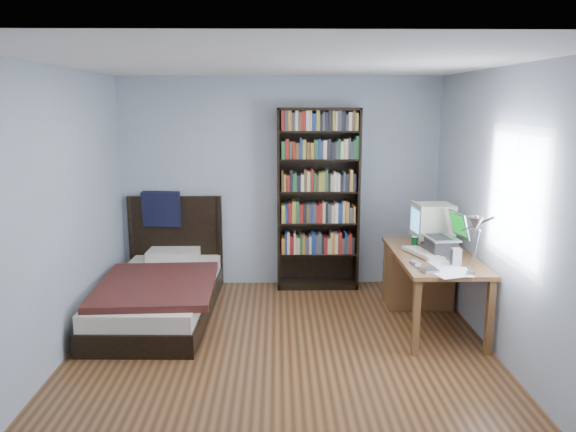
% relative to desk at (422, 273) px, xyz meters
% --- Properties ---
extents(room, '(4.20, 4.24, 2.50)m').
position_rel_desk_xyz_m(room, '(-1.48, -1.15, 0.84)').
color(room, '#4B2B16').
rests_on(room, ground).
extents(desk, '(0.75, 1.49, 0.73)m').
position_rel_desk_xyz_m(desk, '(0.00, 0.00, 0.00)').
color(desk, brown).
rests_on(desk, floor).
extents(crt_monitor, '(0.40, 0.37, 0.44)m').
position_rel_desk_xyz_m(crt_monitor, '(0.08, -0.00, 0.57)').
color(crt_monitor, beige).
rests_on(crt_monitor, desk).
extents(laptop, '(0.38, 0.38, 0.43)m').
position_rel_desk_xyz_m(laptop, '(0.08, -0.43, 0.44)').
color(laptop, '#2D2D30').
rests_on(laptop, desk).
extents(desk_lamp, '(0.23, 0.52, 0.61)m').
position_rel_desk_xyz_m(desk_lamp, '(0.01, -1.47, 0.81)').
color(desk_lamp, '#99999E').
rests_on(desk_lamp, desk).
extents(keyboard, '(0.34, 0.52, 0.05)m').
position_rel_desk_xyz_m(keyboard, '(-0.11, -0.42, 0.33)').
color(keyboard, beige).
rests_on(keyboard, desk).
extents(speaker, '(0.08, 0.08, 0.16)m').
position_rel_desk_xyz_m(speaker, '(0.10, -0.79, 0.40)').
color(speaker, gray).
rests_on(speaker, desk).
extents(soda_can, '(0.06, 0.06, 0.11)m').
position_rel_desk_xyz_m(soda_can, '(-0.13, -0.14, 0.37)').
color(soda_can, '#083D14').
rests_on(soda_can, desk).
extents(mouse, '(0.07, 0.12, 0.04)m').
position_rel_desk_xyz_m(mouse, '(-0.03, -0.09, 0.34)').
color(mouse, silver).
rests_on(mouse, desk).
extents(phone_silver, '(0.10, 0.12, 0.02)m').
position_rel_desk_xyz_m(phone_silver, '(-0.26, -0.75, 0.33)').
color(phone_silver, '#B4B4B9').
rests_on(phone_silver, desk).
extents(phone_grey, '(0.07, 0.10, 0.02)m').
position_rel_desk_xyz_m(phone_grey, '(-0.27, -0.84, 0.33)').
color(phone_grey, gray).
rests_on(phone_grey, desk).
extents(external_drive, '(0.14, 0.14, 0.03)m').
position_rel_desk_xyz_m(external_drive, '(-0.19, -0.99, 0.33)').
color(external_drive, gray).
rests_on(external_drive, desk).
extents(bookshelf, '(0.96, 0.30, 2.14)m').
position_rel_desk_xyz_m(bookshelf, '(-1.06, 0.79, 0.66)').
color(bookshelf, black).
rests_on(bookshelf, floor).
extents(bed, '(1.18, 2.16, 1.16)m').
position_rel_desk_xyz_m(bed, '(-2.77, -0.02, -0.16)').
color(bed, black).
rests_on(bed, floor).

